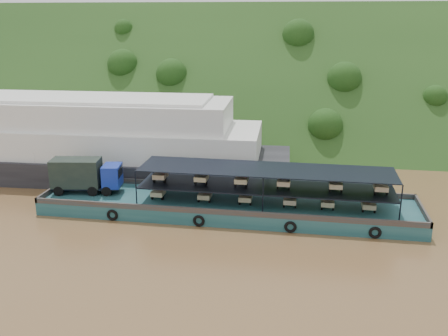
# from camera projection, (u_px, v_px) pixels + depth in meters

# --- Properties ---
(ground) EXTENTS (160.00, 160.00, 0.00)m
(ground) POSITION_uv_depth(u_px,v_px,m) (239.00, 210.00, 47.70)
(ground) COLOR brown
(ground) RESTS_ON ground
(hillside) EXTENTS (140.00, 39.60, 39.60)m
(hillside) POSITION_uv_depth(u_px,v_px,m) (269.00, 129.00, 81.63)
(hillside) COLOR #1F3D16
(hillside) RESTS_ON ground
(cargo_barge) EXTENTS (35.00, 7.18, 4.57)m
(cargo_barge) POSITION_uv_depth(u_px,v_px,m) (215.00, 201.00, 46.84)
(cargo_barge) COLOR #144348
(cargo_barge) RESTS_ON ground
(passenger_ferry) EXTENTS (45.54, 13.09, 9.14)m
(passenger_ferry) POSITION_uv_depth(u_px,v_px,m) (92.00, 142.00, 57.18)
(passenger_ferry) COLOR black
(passenger_ferry) RESTS_ON ground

